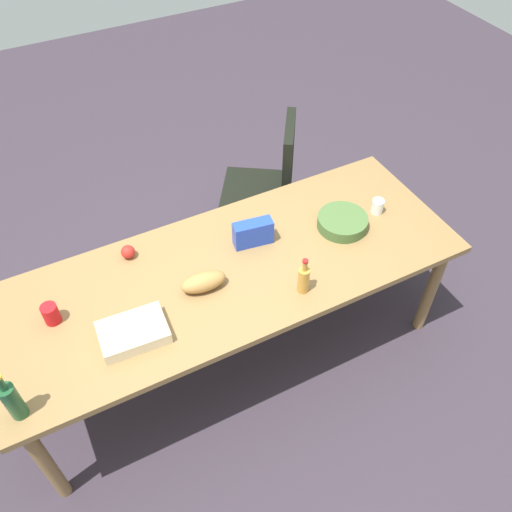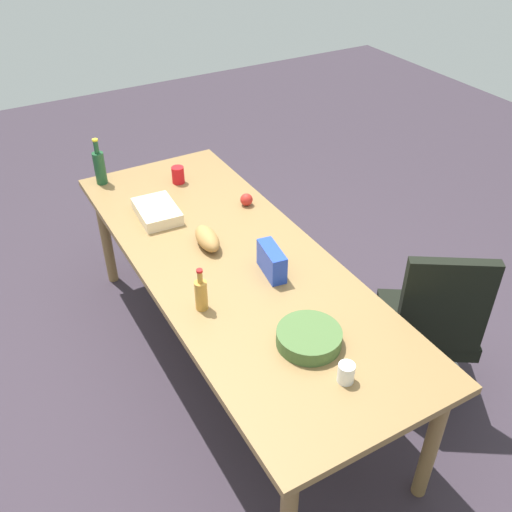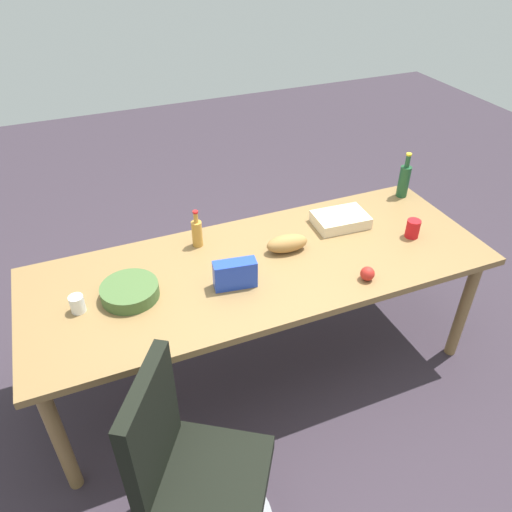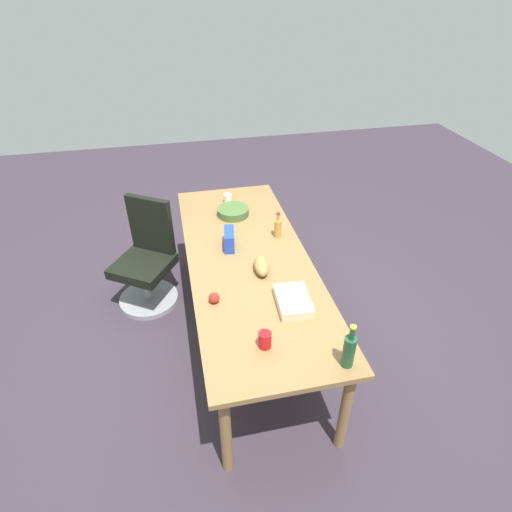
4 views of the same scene
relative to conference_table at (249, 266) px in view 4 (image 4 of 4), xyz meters
name	(u,v)px [view 4 (image 4 of 4)]	position (x,y,z in m)	size (l,w,h in m)	color
ground_plane	(249,331)	(0.00, 0.00, -0.72)	(10.00, 10.00, 0.00)	#352B36
conference_table	(249,266)	(0.00, 0.00, 0.00)	(2.55, 0.95, 0.80)	olive
office_chair	(147,266)	(-0.66, -0.84, -0.34)	(0.66, 0.66, 1.02)	gray
bread_loaf	(261,266)	(0.18, 0.06, 0.12)	(0.24, 0.11, 0.10)	#A6773E
paper_cup	(228,198)	(-0.97, -0.01, 0.12)	(0.07, 0.07, 0.09)	white
apple_red	(214,298)	(0.46, -0.33, 0.11)	(0.08, 0.08, 0.08)	red
dressing_bottle	(278,228)	(-0.27, 0.31, 0.16)	(0.07, 0.07, 0.23)	#C08734
sheet_cake	(293,301)	(0.60, 0.19, 0.11)	(0.32, 0.22, 0.07)	beige
chip_bag_blue	(229,239)	(-0.20, -0.12, 0.15)	(0.22, 0.08, 0.15)	#2140BC
salad_bowl	(233,212)	(-0.72, 0.00, 0.11)	(0.29, 0.29, 0.07)	#436131
red_solo_cup	(265,340)	(0.92, -0.09, 0.13)	(0.08, 0.08, 0.11)	red
wine_bottle	(349,350)	(1.16, 0.35, 0.19)	(0.08, 0.08, 0.31)	#1C4B29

